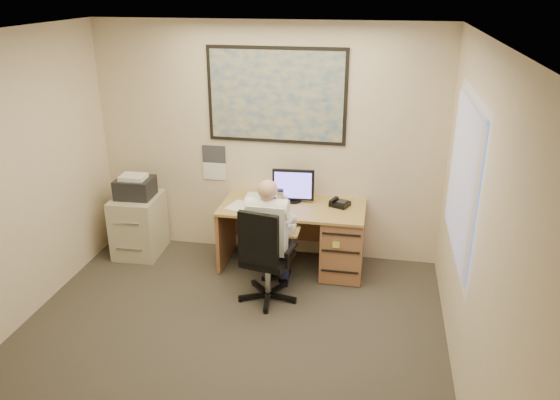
% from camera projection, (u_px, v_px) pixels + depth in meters
% --- Properties ---
extents(room_shell, '(4.00, 4.50, 2.70)m').
position_uv_depth(room_shell, '(206.00, 223.00, 4.18)').
color(room_shell, '#37312A').
rests_on(room_shell, ground).
extents(desk, '(1.60, 0.97, 1.12)m').
position_uv_depth(desk, '(322.00, 233.00, 6.13)').
color(desk, tan).
rests_on(desk, ground).
extents(world_map, '(1.56, 0.03, 1.06)m').
position_uv_depth(world_map, '(276.00, 96.00, 5.98)').
color(world_map, '#1E4C93').
rests_on(world_map, room_shell).
extents(wall_calendar, '(0.28, 0.01, 0.42)m').
position_uv_depth(wall_calendar, '(214.00, 163.00, 6.43)').
color(wall_calendar, white).
rests_on(wall_calendar, room_shell).
extents(window_blinds, '(0.06, 1.40, 1.30)m').
position_uv_depth(window_blinds, '(464.00, 180.00, 4.49)').
color(window_blinds, beige).
rests_on(window_blinds, room_shell).
extents(filing_cabinet, '(0.54, 0.64, 1.00)m').
position_uv_depth(filing_cabinet, '(139.00, 220.00, 6.50)').
color(filing_cabinet, '#BEB699').
rests_on(filing_cabinet, ground).
extents(office_chair, '(0.73, 0.73, 1.04)m').
position_uv_depth(office_chair, '(268.00, 274.00, 5.54)').
color(office_chair, black).
rests_on(office_chair, ground).
extents(person, '(0.54, 0.77, 1.29)m').
position_uv_depth(person, '(268.00, 241.00, 5.48)').
color(person, white).
rests_on(person, office_chair).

